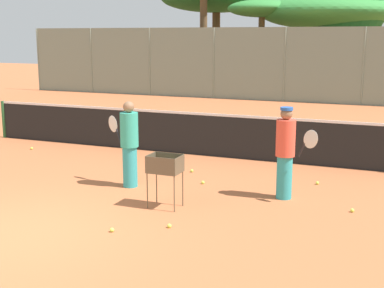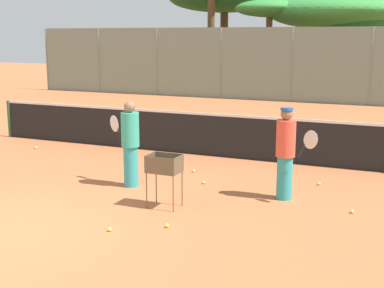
{
  "view_description": "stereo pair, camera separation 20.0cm",
  "coord_description": "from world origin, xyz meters",
  "px_view_note": "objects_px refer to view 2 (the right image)",
  "views": [
    {
      "loc": [
        5.41,
        -5.93,
        2.94
      ],
      "look_at": [
        1.76,
        2.86,
        1.0
      ],
      "focal_mm": 50.0,
      "sensor_mm": 36.0,
      "label": 1
    },
    {
      "loc": [
        5.59,
        -5.85,
        2.94
      ],
      "look_at": [
        1.76,
        2.86,
        1.0
      ],
      "focal_mm": 50.0,
      "sensor_mm": 36.0,
      "label": 2
    }
  ],
  "objects_px": {
    "tennis_net": "(181,131)",
    "ball_cart": "(164,168)",
    "player_red_cap": "(130,143)",
    "player_white_outfit": "(286,152)"
  },
  "relations": [
    {
      "from": "player_white_outfit",
      "to": "ball_cart",
      "type": "bearing_deg",
      "value": -119.74
    },
    {
      "from": "tennis_net",
      "to": "ball_cart",
      "type": "bearing_deg",
      "value": -69.18
    },
    {
      "from": "player_white_outfit",
      "to": "tennis_net",
      "type": "bearing_deg",
      "value": 164.85
    },
    {
      "from": "tennis_net",
      "to": "player_red_cap",
      "type": "xyz_separation_m",
      "value": [
        0.36,
        -3.15,
        0.31
      ]
    },
    {
      "from": "tennis_net",
      "to": "player_red_cap",
      "type": "height_order",
      "value": "player_red_cap"
    },
    {
      "from": "tennis_net",
      "to": "ball_cart",
      "type": "relative_size",
      "value": 12.11
    },
    {
      "from": "player_white_outfit",
      "to": "player_red_cap",
      "type": "bearing_deg",
      "value": -148.32
    },
    {
      "from": "tennis_net",
      "to": "player_red_cap",
      "type": "relative_size",
      "value": 6.63
    },
    {
      "from": "player_white_outfit",
      "to": "ball_cart",
      "type": "relative_size",
      "value": 1.82
    },
    {
      "from": "player_white_outfit",
      "to": "player_red_cap",
      "type": "height_order",
      "value": "player_red_cap"
    }
  ]
}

